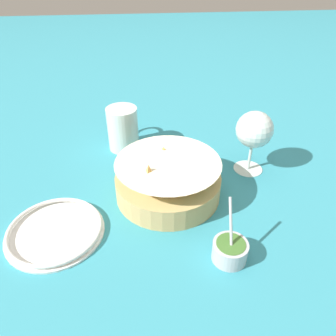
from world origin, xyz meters
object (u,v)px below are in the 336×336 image
wine_glass (254,131)px  sauce_cup (230,250)px  side_plate (55,231)px  beer_mug (123,130)px  food_basket (168,180)px

wine_glass → sauce_cup: bearing=156.3°
sauce_cup → side_plate: 0.32m
sauce_cup → wine_glass: bearing=-23.7°
wine_glass → side_plate: size_ratio=0.81×
wine_glass → beer_mug: (0.13, 0.30, -0.05)m
food_basket → wine_glass: size_ratio=1.49×
side_plate → food_basket: bearing=-67.1°
food_basket → beer_mug: bearing=25.0°
food_basket → sauce_cup: 0.20m
food_basket → sauce_cup: bearing=-154.2°
beer_mug → side_plate: beer_mug is taller
side_plate → sauce_cup: bearing=-105.9°
beer_mug → side_plate: bearing=156.9°
wine_glass → beer_mug: size_ratio=1.24×
food_basket → beer_mug: size_ratio=1.84×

